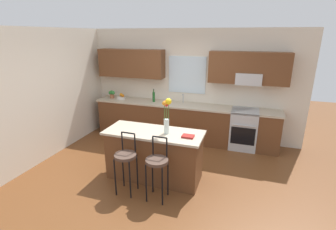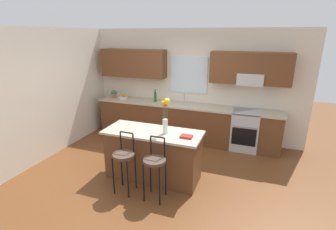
{
  "view_description": "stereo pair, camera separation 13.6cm",
  "coord_description": "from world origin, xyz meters",
  "px_view_note": "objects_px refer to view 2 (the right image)",
  "views": [
    {
      "loc": [
        1.49,
        -3.99,
        2.57
      ],
      "look_at": [
        -0.02,
        0.55,
        1.0
      ],
      "focal_mm": 26.53,
      "sensor_mm": 36.0,
      "label": 1
    },
    {
      "loc": [
        1.62,
        -3.94,
        2.57
      ],
      "look_at": [
        -0.02,
        0.55,
        1.0
      ],
      "focal_mm": 26.53,
      "sensor_mm": 36.0,
      "label": 2
    }
  ],
  "objects_px": {
    "oven_range": "(245,130)",
    "kitchen_island": "(153,155)",
    "fruit_bowl_oranges": "(123,97)",
    "bottle_olive_oil": "(155,97)",
    "cookbook": "(186,137)",
    "bar_stool_near": "(124,158)",
    "potted_plant_small": "(114,93)",
    "bar_stool_middle": "(155,163)",
    "flower_vase": "(165,113)"
  },
  "relations": [
    {
      "from": "kitchen_island",
      "to": "flower_vase",
      "type": "xyz_separation_m",
      "value": [
        0.24,
        -0.01,
        0.83
      ]
    },
    {
      "from": "kitchen_island",
      "to": "potted_plant_small",
      "type": "relative_size",
      "value": 8.3
    },
    {
      "from": "potted_plant_small",
      "to": "cookbook",
      "type": "bearing_deg",
      "value": -36.93
    },
    {
      "from": "bar_stool_middle",
      "to": "fruit_bowl_oranges",
      "type": "distance_m",
      "value": 3.16
    },
    {
      "from": "kitchen_island",
      "to": "potted_plant_small",
      "type": "xyz_separation_m",
      "value": [
        -1.95,
        1.89,
        0.58
      ]
    },
    {
      "from": "oven_range",
      "to": "potted_plant_small",
      "type": "distance_m",
      "value": 3.5
    },
    {
      "from": "bar_stool_near",
      "to": "flower_vase",
      "type": "relative_size",
      "value": 1.65
    },
    {
      "from": "bar_stool_near",
      "to": "potted_plant_small",
      "type": "relative_size",
      "value": 4.92
    },
    {
      "from": "bar_stool_near",
      "to": "fruit_bowl_oranges",
      "type": "relative_size",
      "value": 4.34
    },
    {
      "from": "kitchen_island",
      "to": "flower_vase",
      "type": "height_order",
      "value": "flower_vase"
    },
    {
      "from": "flower_vase",
      "to": "oven_range",
      "type": "bearing_deg",
      "value": 56.22
    },
    {
      "from": "cookbook",
      "to": "bottle_olive_oil",
      "type": "xyz_separation_m",
      "value": [
        -1.38,
        1.95,
        0.12
      ]
    },
    {
      "from": "kitchen_island",
      "to": "flower_vase",
      "type": "distance_m",
      "value": 0.87
    },
    {
      "from": "flower_vase",
      "to": "cookbook",
      "type": "xyz_separation_m",
      "value": [
        0.39,
        -0.05,
        -0.36
      ]
    },
    {
      "from": "kitchen_island",
      "to": "bottle_olive_oil",
      "type": "height_order",
      "value": "bottle_olive_oil"
    },
    {
      "from": "fruit_bowl_oranges",
      "to": "bottle_olive_oil",
      "type": "relative_size",
      "value": 0.73
    },
    {
      "from": "bar_stool_near",
      "to": "bottle_olive_oil",
      "type": "relative_size",
      "value": 3.18
    },
    {
      "from": "bar_stool_near",
      "to": "bottle_olive_oil",
      "type": "height_order",
      "value": "bottle_olive_oil"
    },
    {
      "from": "bar_stool_near",
      "to": "bottle_olive_oil",
      "type": "xyz_separation_m",
      "value": [
        -0.47,
        2.46,
        0.42
      ]
    },
    {
      "from": "kitchen_island",
      "to": "cookbook",
      "type": "relative_size",
      "value": 8.78
    },
    {
      "from": "flower_vase",
      "to": "fruit_bowl_oranges",
      "type": "xyz_separation_m",
      "value": [
        -1.92,
        1.91,
        -0.33
      ]
    },
    {
      "from": "oven_range",
      "to": "flower_vase",
      "type": "bearing_deg",
      "value": -123.78
    },
    {
      "from": "bar_stool_middle",
      "to": "cookbook",
      "type": "relative_size",
      "value": 5.21
    },
    {
      "from": "bottle_olive_oil",
      "to": "potted_plant_small",
      "type": "height_order",
      "value": "bottle_olive_oil"
    },
    {
      "from": "kitchen_island",
      "to": "cookbook",
      "type": "height_order",
      "value": "cookbook"
    },
    {
      "from": "oven_range",
      "to": "cookbook",
      "type": "bearing_deg",
      "value": -114.17
    },
    {
      "from": "fruit_bowl_oranges",
      "to": "potted_plant_small",
      "type": "bearing_deg",
      "value": -179.1
    },
    {
      "from": "bar_stool_near",
      "to": "bottle_olive_oil",
      "type": "distance_m",
      "value": 2.54
    },
    {
      "from": "kitchen_island",
      "to": "bar_stool_near",
      "type": "height_order",
      "value": "bar_stool_near"
    },
    {
      "from": "bar_stool_near",
      "to": "bar_stool_middle",
      "type": "relative_size",
      "value": 1.0
    },
    {
      "from": "bar_stool_near",
      "to": "bottle_olive_oil",
      "type": "bearing_deg",
      "value": 100.8
    },
    {
      "from": "oven_range",
      "to": "bar_stool_middle",
      "type": "height_order",
      "value": "bar_stool_middle"
    },
    {
      "from": "cookbook",
      "to": "oven_range",
      "type": "bearing_deg",
      "value": 65.83
    },
    {
      "from": "oven_range",
      "to": "flower_vase",
      "type": "xyz_separation_m",
      "value": [
        -1.25,
        -1.88,
        0.84
      ]
    },
    {
      "from": "bar_stool_middle",
      "to": "flower_vase",
      "type": "relative_size",
      "value": 1.65
    },
    {
      "from": "oven_range",
      "to": "potted_plant_small",
      "type": "relative_size",
      "value": 4.35
    },
    {
      "from": "oven_range",
      "to": "cookbook",
      "type": "height_order",
      "value": "cookbook"
    },
    {
      "from": "kitchen_island",
      "to": "bar_stool_near",
      "type": "distance_m",
      "value": 0.65
    },
    {
      "from": "bar_stool_near",
      "to": "potted_plant_small",
      "type": "xyz_separation_m",
      "value": [
        -1.68,
        2.46,
        0.41
      ]
    },
    {
      "from": "bar_stool_middle",
      "to": "flower_vase",
      "type": "bearing_deg",
      "value": 93.13
    },
    {
      "from": "bar_stool_near",
      "to": "flower_vase",
      "type": "xyz_separation_m",
      "value": [
        0.52,
        0.56,
        0.66
      ]
    },
    {
      "from": "bar_stool_near",
      "to": "bar_stool_middle",
      "type": "bearing_deg",
      "value": 0.0
    },
    {
      "from": "oven_range",
      "to": "fruit_bowl_oranges",
      "type": "relative_size",
      "value": 3.83
    },
    {
      "from": "kitchen_island",
      "to": "potted_plant_small",
      "type": "distance_m",
      "value": 2.78
    },
    {
      "from": "oven_range",
      "to": "bar_stool_middle",
      "type": "xyz_separation_m",
      "value": [
        -1.22,
        -2.44,
        0.18
      ]
    },
    {
      "from": "bar_stool_middle",
      "to": "fruit_bowl_oranges",
      "type": "relative_size",
      "value": 4.34
    },
    {
      "from": "kitchen_island",
      "to": "flower_vase",
      "type": "relative_size",
      "value": 2.78
    },
    {
      "from": "oven_range",
      "to": "kitchen_island",
      "type": "distance_m",
      "value": 2.4
    },
    {
      "from": "bar_stool_near",
      "to": "bar_stool_middle",
      "type": "xyz_separation_m",
      "value": [
        0.55,
        0.0,
        0.0
      ]
    },
    {
      "from": "fruit_bowl_oranges",
      "to": "bottle_olive_oil",
      "type": "xyz_separation_m",
      "value": [
        0.93,
        -0.0,
        0.08
      ]
    }
  ]
}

